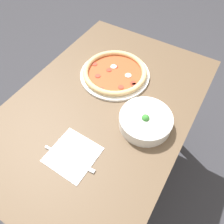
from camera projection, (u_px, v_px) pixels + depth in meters
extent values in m
plane|color=#333338|center=(106.00, 170.00, 1.60)|extent=(8.00, 8.00, 0.00)
cube|color=brown|center=(102.00, 106.00, 0.99)|extent=(1.14, 0.77, 0.03)
cylinder|color=#4E3C2B|center=(105.00, 77.00, 1.66)|extent=(0.06, 0.06, 0.75)
cylinder|color=#4E3C2B|center=(3.00, 191.00, 1.15)|extent=(0.06, 0.06, 0.75)
cylinder|color=#4E3C2B|center=(184.00, 111.00, 1.46)|extent=(0.06, 0.06, 0.75)
cylinder|color=white|center=(115.00, 75.00, 1.09)|extent=(0.34, 0.34, 0.01)
torus|color=#DBB77A|center=(115.00, 72.00, 1.07)|extent=(0.32, 0.32, 0.03)
cylinder|color=#B74723|center=(115.00, 73.00, 1.08)|extent=(0.28, 0.28, 0.01)
cylinder|color=#A83323|center=(95.00, 64.00, 1.11)|extent=(0.03, 0.03, 0.00)
cylinder|color=#A83323|center=(109.00, 70.00, 1.09)|extent=(0.03, 0.03, 0.00)
cylinder|color=#A83323|center=(121.00, 87.00, 1.02)|extent=(0.03, 0.03, 0.00)
cylinder|color=#A83323|center=(115.00, 66.00, 1.10)|extent=(0.03, 0.03, 0.00)
cylinder|color=#A83323|center=(98.00, 76.00, 1.06)|extent=(0.03, 0.03, 0.00)
cylinder|color=#A83323|center=(133.00, 83.00, 1.03)|extent=(0.03, 0.03, 0.00)
cylinder|color=#A83323|center=(102.00, 89.00, 1.01)|extent=(0.03, 0.03, 0.00)
cylinder|color=#A83323|center=(134.00, 85.00, 1.03)|extent=(0.03, 0.03, 0.00)
ellipsoid|color=silver|center=(114.00, 66.00, 1.10)|extent=(0.03, 0.03, 0.01)
ellipsoid|color=silver|center=(128.00, 75.00, 1.06)|extent=(0.03, 0.03, 0.01)
cylinder|color=white|center=(145.00, 122.00, 0.89)|extent=(0.22, 0.22, 0.06)
torus|color=white|center=(146.00, 118.00, 0.87)|extent=(0.22, 0.22, 0.01)
ellipsoid|color=tan|center=(145.00, 102.00, 0.93)|extent=(0.04, 0.04, 0.02)
ellipsoid|color=tan|center=(150.00, 118.00, 0.88)|extent=(0.04, 0.04, 0.02)
ellipsoid|color=tan|center=(136.00, 126.00, 0.86)|extent=(0.04, 0.03, 0.02)
ellipsoid|color=tan|center=(130.00, 131.00, 0.85)|extent=(0.03, 0.04, 0.02)
ellipsoid|color=#998466|center=(149.00, 138.00, 0.83)|extent=(0.04, 0.04, 0.02)
ellipsoid|color=tan|center=(135.00, 110.00, 0.91)|extent=(0.04, 0.04, 0.02)
ellipsoid|color=#998466|center=(135.00, 127.00, 0.86)|extent=(0.04, 0.04, 0.02)
sphere|color=#388433|center=(146.00, 118.00, 0.87)|extent=(0.03, 0.03, 0.03)
cube|color=white|center=(73.00, 155.00, 0.83)|extent=(0.18, 0.18, 0.00)
cube|color=silver|center=(71.00, 146.00, 0.85)|extent=(0.02, 0.12, 0.00)
cube|color=silver|center=(89.00, 157.00, 0.82)|extent=(0.00, 0.05, 0.00)
cube|color=silver|center=(90.00, 156.00, 0.82)|extent=(0.00, 0.05, 0.00)
cube|color=silver|center=(90.00, 155.00, 0.83)|extent=(0.00, 0.05, 0.00)
cube|color=silver|center=(91.00, 154.00, 0.83)|extent=(0.00, 0.05, 0.00)
cube|color=silver|center=(55.00, 151.00, 0.84)|extent=(0.01, 0.09, 0.01)
cube|color=silver|center=(79.00, 164.00, 0.81)|extent=(0.02, 0.13, 0.00)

